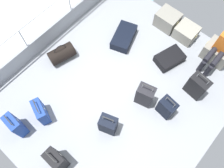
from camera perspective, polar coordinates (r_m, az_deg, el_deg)
ground_plane at (r=5.35m, az=1.89°, el=-1.72°), size 4.40×5.20×0.06m
gunwale_port at (r=6.00m, az=-14.34°, el=12.05°), size 0.06×5.20×0.45m
railing_port at (r=5.58m, az=-15.69°, el=15.36°), size 0.04×4.20×1.02m
sea_wake at (r=7.30m, az=-21.01°, el=14.98°), size 12.00×12.00×0.01m
cargo_crate_0 at (r=6.24m, az=13.33°, el=15.00°), size 0.57×0.46×0.42m
cargo_crate_1 at (r=6.17m, az=17.59°, el=11.91°), size 0.54×0.47×0.34m
cargo_crate_2 at (r=6.05m, az=24.25°, el=6.97°), size 0.65×0.47×0.42m
passenger_seated at (r=5.63m, az=24.82°, el=7.77°), size 0.34×0.66×1.12m
suitcase_0 at (r=5.09m, az=-16.90°, el=-6.50°), size 0.46×0.32×0.66m
suitcase_1 at (r=5.73m, az=13.82°, el=6.06°), size 0.60×0.74×0.21m
suitcase_2 at (r=5.12m, az=-22.38°, el=-9.25°), size 0.39×0.22×0.71m
suitcase_3 at (r=5.89m, az=2.89°, el=11.37°), size 0.66×0.86×0.23m
suitcase_4 at (r=5.03m, az=13.15°, el=-5.57°), size 0.37×0.28×0.68m
suitcase_5 at (r=4.71m, az=-13.34°, el=-17.56°), size 0.37×0.24×0.87m
suitcase_6 at (r=4.98m, az=8.00°, el=-2.73°), size 0.41×0.33×0.81m
suitcase_7 at (r=5.35m, az=19.96°, el=-0.48°), size 0.44×0.29×0.75m
suitcase_8 at (r=4.78m, az=-0.93°, el=-9.84°), size 0.41×0.35×0.74m
duffel_bag at (r=5.67m, az=-12.14°, el=7.21°), size 0.50×0.68×0.50m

